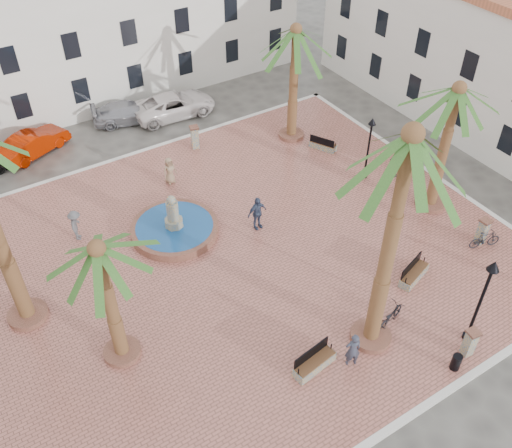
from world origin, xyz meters
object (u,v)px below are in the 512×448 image
object	(u,v)px
bench_s	(314,363)
litter_bin	(456,362)
palm_sw	(101,265)
bench_se	(414,274)
palm_e	(455,104)
pedestrian_fountain_b	(257,213)
lamppost_e	(370,138)
bollard_n	(195,137)
bench_ne	(323,145)
cyclist_a	(353,350)
bicycle_a	(390,316)
pedestrian_east	(402,166)
palm_s	(407,161)
car_silver	(129,112)
bicycle_b	(485,239)
fountain	(175,227)
pedestrian_north	(76,225)
lamppost_s	(486,288)
bollard_e	(483,231)
bench_e	(410,163)
bollard_se	(470,342)
car_red	(34,143)
palm_ne	(295,44)
pedestrian_fountain_a	(170,171)
car_white	(174,105)

from	to	relation	value
bench_s	litter_bin	size ratio (longest dim) A/B	2.61
palm_sw	bench_se	xyz separation A→B (m)	(13.19, -3.30, -4.89)
palm_e	pedestrian_fountain_b	size ratio (longest dim) A/B	3.83
lamppost_e	bollard_n	xyz separation A→B (m)	(-6.82, 7.93, -1.85)
bench_s	palm_e	bearing A→B (deg)	15.33
palm_e	bench_ne	distance (m)	9.67
bench_ne	litter_bin	bearing A→B (deg)	133.91
palm_e	cyclist_a	size ratio (longest dim) A/B	4.09
bicycle_a	pedestrian_east	distance (m)	10.96
palm_s	palm_sw	bearing A→B (deg)	151.99
bench_ne	cyclist_a	bearing A→B (deg)	119.26
car_silver	bicycle_b	bearing A→B (deg)	-140.04
fountain	bicycle_b	distance (m)	15.54
pedestrian_east	palm_e	bearing A→B (deg)	-5.16
bicycle_b	pedestrian_east	size ratio (longest dim) A/B	0.95
fountain	palm_sw	bearing A→B (deg)	-132.51
pedestrian_north	lamppost_s	bearing A→B (deg)	-117.75
pedestrian_fountain_b	bollard_e	bearing A→B (deg)	-41.88
bench_e	bollard_se	xyz separation A→B (m)	(-7.51, -11.15, 0.48)
pedestrian_fountain_b	car_red	distance (m)	15.32
palm_s	litter_bin	xyz separation A→B (m)	(1.87, -2.96, -8.68)
lamppost_e	bollard_e	xyz separation A→B (m)	(1.23, -7.40, -1.86)
palm_e	bench_ne	world-z (taller)	palm_e
bench_ne	lamppost_s	bearing A→B (deg)	138.72
palm_ne	lamppost_s	world-z (taller)	palm_ne
litter_bin	bench_s	bearing A→B (deg)	147.46
bench_s	cyclist_a	distance (m)	1.64
palm_e	bicycle_b	bearing A→B (deg)	-92.85
palm_ne	pedestrian_fountain_b	bearing A→B (deg)	-136.22
bench_ne	bollard_se	bearing A→B (deg)	136.90
bench_e	pedestrian_fountain_a	distance (m)	14.05
pedestrian_north	palm_ne	bearing A→B (deg)	-57.77
bicycle_a	fountain	bearing A→B (deg)	10.56
bollard_se	fountain	bearing A→B (deg)	117.27
pedestrian_north	pedestrian_east	world-z (taller)	pedestrian_east
palm_s	bench_s	size ratio (longest dim) A/B	5.21
palm_s	car_silver	distance (m)	23.96
bench_s	lamppost_s	bearing A→B (deg)	-27.63
pedestrian_fountain_b	car_white	distance (m)	12.95
bench_ne	fountain	bearing A→B (deg)	73.25
bollard_se	cyclist_a	bearing A→B (deg)	153.49
bicycle_a	car_silver	distance (m)	22.33
pedestrian_fountain_a	bollard_se	bearing A→B (deg)	-81.54
palm_s	pedestrian_north	size ratio (longest dim) A/B	6.14
palm_e	pedestrian_fountain_a	xyz separation A→B (m)	(-11.00, 9.40, -5.32)
litter_bin	pedestrian_north	distance (m)	18.73
bollard_n	car_red	world-z (taller)	bollard_n
bollard_n	litter_bin	bearing A→B (deg)	-86.29
bench_se	bench_e	bearing A→B (deg)	29.74
palm_s	car_red	xyz separation A→B (m)	(-7.91, 21.87, -8.48)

